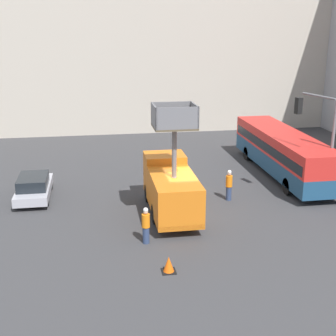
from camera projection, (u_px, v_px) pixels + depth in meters
name	position (u px, v px, depth m)	size (l,w,h in m)	color
ground_plane	(189.00, 216.00, 24.98)	(120.00, 120.00, 0.00)	#38383A
building_backdrop_far	(138.00, 16.00, 45.76)	(44.00, 10.00, 21.18)	#BCB2A3
utility_truck	(171.00, 186.00, 24.82)	(2.26, 6.24, 6.13)	orange
city_bus	(283.00, 150.00, 31.53)	(2.61, 12.26, 2.91)	navy
traffic_light_pole	(321.00, 127.00, 26.63)	(2.88, 2.63, 6.32)	slate
road_worker_near_truck	(146.00, 226.00, 21.69)	(0.38, 0.38, 1.78)	navy
road_worker_directing	(229.00, 185.00, 27.07)	(0.38, 0.38, 1.83)	navy
traffic_cone_near_truck	(169.00, 265.00, 19.30)	(0.59, 0.59, 0.68)	black
parked_car_curbside	(34.00, 187.00, 27.39)	(1.86, 4.57, 1.41)	#A8A8B2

